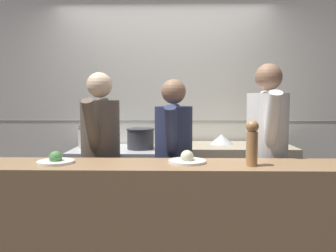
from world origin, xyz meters
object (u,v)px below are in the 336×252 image
chef_sous (173,161)px  chef_line (267,153)px  sauce_pot (140,138)px  chef_head_cook (101,157)px  pepper_mill (252,142)px  mixing_bowl_steel (221,139)px  oven_range (117,188)px  plated_dish_main (56,160)px  plated_dish_appetiser (187,159)px  stock_pot (91,136)px

chef_sous → chef_line: bearing=6.1°
sauce_pot → chef_head_cook: chef_head_cook is taller
pepper_mill → sauce_pot: bearing=126.0°
mixing_bowl_steel → pepper_mill: bearing=-89.3°
oven_range → pepper_mill: size_ratio=2.97×
chef_head_cook → chef_line: (1.43, -0.01, 0.04)m
mixing_bowl_steel → chef_line: (0.28, -0.77, -0.02)m
plated_dish_main → plated_dish_appetiser: size_ratio=0.95×
stock_pot → chef_line: 1.85m
plated_dish_main → chef_line: chef_line is taller
oven_range → chef_sous: size_ratio=0.59×
plated_dish_main → chef_line: bearing=16.8°
plated_dish_main → chef_sous: chef_sous is taller
plated_dish_main → plated_dish_appetiser: (0.94, 0.04, 0.00)m
mixing_bowl_steel → pepper_mill: (0.02, -1.34, 0.15)m
pepper_mill → chef_sous: size_ratio=0.20×
stock_pot → chef_sous: chef_sous is taller
mixing_bowl_steel → chef_head_cook: size_ratio=0.16×
plated_dish_appetiser → chef_line: (0.70, 0.46, -0.03)m
chef_line → oven_range: bearing=159.8°
mixing_bowl_steel → chef_line: chef_line is taller
chef_line → sauce_pot: bearing=155.9°
mixing_bowl_steel → plated_dish_main: size_ratio=0.99×
plated_dish_main → chef_head_cook: bearing=67.7°
oven_range → chef_sous: (0.61, -0.71, 0.44)m
chef_sous → mixing_bowl_steel: bearing=61.5°
pepper_mill → chef_line: chef_line is taller
sauce_pot → chef_head_cook: bearing=-113.2°
stock_pot → sauce_pot: bearing=-6.8°
plated_dish_main → chef_sous: (0.84, 0.48, -0.10)m
oven_range → chef_line: size_ratio=0.55×
sauce_pot → oven_range: bearing=173.6°
mixing_bowl_steel → plated_dish_appetiser: bearing=-109.0°
chef_line → pepper_mill: bearing=-108.8°
stock_pot → plated_dish_appetiser: stock_pot is taller
plated_dish_main → pepper_mill: size_ratio=0.83×
sauce_pot → chef_line: (1.15, -0.66, -0.04)m
chef_sous → chef_line: chef_line is taller
plated_dish_appetiser → chef_head_cook: size_ratio=0.17×
sauce_pot → chef_line: chef_line is taller
oven_range → plated_dish_appetiser: bearing=-58.1°
plated_dish_main → chef_head_cook: size_ratio=0.16×
oven_range → chef_head_cook: size_ratio=0.57×
plated_dish_main → pepper_mill: bearing=-3.0°
plated_dish_appetiser → pepper_mill: size_ratio=0.87×
sauce_pot → chef_head_cook: (-0.28, -0.65, -0.08)m
chef_head_cook → sauce_pot: bearing=71.8°
plated_dish_appetiser → oven_range: bearing=121.9°
plated_dish_appetiser → chef_sous: chef_sous is taller
oven_range → stock_pot: size_ratio=3.14×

